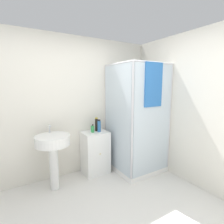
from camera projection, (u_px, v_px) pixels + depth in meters
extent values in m
cube|color=silver|center=(66.00, 107.00, 3.12)|extent=(6.40, 0.06, 2.50)
cube|color=silver|center=(215.00, 113.00, 2.54)|extent=(0.06, 6.40, 2.50)
cube|color=white|center=(135.00, 165.00, 3.52)|extent=(0.90, 0.90, 0.09)
cylinder|color=silver|center=(139.00, 113.00, 3.95)|extent=(0.04, 0.04, 2.03)
cylinder|color=silver|center=(106.00, 117.00, 3.51)|extent=(0.04, 0.04, 2.03)
cylinder|color=silver|center=(169.00, 120.00, 3.22)|extent=(0.04, 0.04, 2.03)
cylinder|color=silver|center=(132.00, 125.00, 2.79)|extent=(0.04, 0.04, 2.03)
cylinder|color=silver|center=(154.00, 62.00, 2.85)|extent=(0.86, 0.04, 0.04)
cylinder|color=silver|center=(124.00, 67.00, 3.58)|extent=(0.86, 0.04, 0.04)
cylinder|color=silver|center=(118.00, 64.00, 2.99)|extent=(0.04, 0.86, 0.04)
cylinder|color=silver|center=(155.00, 66.00, 3.43)|extent=(0.04, 0.86, 0.04)
cube|color=silver|center=(153.00, 121.00, 2.99)|extent=(0.83, 0.01, 1.90)
cube|color=silver|center=(117.00, 119.00, 3.14)|extent=(0.01, 0.83, 1.90)
cylinder|color=#B7BABF|center=(134.00, 122.00, 3.82)|extent=(0.02, 0.02, 1.52)
cylinder|color=#B7BABF|center=(136.00, 86.00, 3.66)|extent=(0.07, 0.07, 0.04)
cube|color=#2D6BB7|center=(154.00, 85.00, 2.86)|extent=(0.36, 0.03, 0.72)
cube|color=white|center=(95.00, 152.00, 3.28)|extent=(0.46, 0.40, 0.79)
sphere|color=gold|center=(100.00, 154.00, 3.10)|extent=(0.02, 0.02, 0.02)
cylinder|color=white|center=(54.00, 167.00, 2.76)|extent=(0.14, 0.14, 0.73)
cylinder|color=white|center=(53.00, 140.00, 2.69)|extent=(0.52, 0.52, 0.15)
cylinder|color=#B7BABF|center=(50.00, 129.00, 2.82)|extent=(0.02, 0.02, 0.13)
cube|color=#B7BABF|center=(50.00, 126.00, 2.78)|extent=(0.02, 0.07, 0.02)
cylinder|color=green|center=(93.00, 129.00, 3.19)|extent=(0.06, 0.06, 0.12)
cylinder|color=black|center=(93.00, 125.00, 3.17)|extent=(0.02, 0.02, 0.02)
cube|color=black|center=(93.00, 125.00, 3.16)|extent=(0.02, 0.04, 0.01)
cylinder|color=black|center=(96.00, 125.00, 3.27)|extent=(0.06, 0.06, 0.23)
cylinder|color=gold|center=(96.00, 118.00, 3.25)|extent=(0.05, 0.05, 0.02)
cylinder|color=#2D66A3|center=(99.00, 126.00, 3.21)|extent=(0.06, 0.06, 0.21)
cylinder|color=black|center=(99.00, 120.00, 3.19)|extent=(0.05, 0.05, 0.02)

